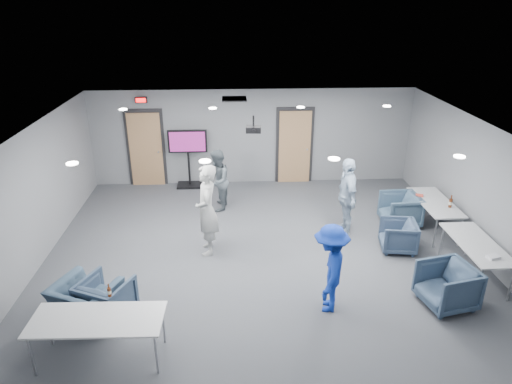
{
  "coord_description": "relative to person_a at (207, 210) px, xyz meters",
  "views": [
    {
      "loc": [
        -0.58,
        -8.44,
        5.0
      ],
      "look_at": [
        -0.1,
        0.41,
        1.2
      ],
      "focal_mm": 32.0,
      "sensor_mm": 36.0,
      "label": 1
    }
  ],
  "objects": [
    {
      "name": "floor",
      "position": [
        1.13,
        -0.06,
        -0.97
      ],
      "size": [
        9.0,
        9.0,
        0.0
      ],
      "primitive_type": "plane",
      "color": "#3B3E43",
      "rests_on": "ground"
    },
    {
      "name": "ceiling",
      "position": [
        1.13,
        -0.06,
        1.73
      ],
      "size": [
        9.0,
        9.0,
        0.0
      ],
      "primitive_type": "plane",
      "rotation": [
        3.14,
        0.0,
        0.0
      ],
      "color": "silver",
      "rests_on": "wall_back"
    },
    {
      "name": "wall_back",
      "position": [
        1.13,
        3.94,
        0.38
      ],
      "size": [
        9.0,
        0.02,
        2.7
      ],
      "primitive_type": "cube",
      "color": "slate",
      "rests_on": "floor"
    },
    {
      "name": "wall_front",
      "position": [
        1.13,
        -4.06,
        0.38
      ],
      "size": [
        9.0,
        0.02,
        2.7
      ],
      "primitive_type": "cube",
      "color": "slate",
      "rests_on": "floor"
    },
    {
      "name": "wall_left",
      "position": [
        -3.37,
        -0.06,
        0.38
      ],
      "size": [
        0.02,
        8.0,
        2.7
      ],
      "primitive_type": "cube",
      "color": "slate",
      "rests_on": "floor"
    },
    {
      "name": "wall_right",
      "position": [
        5.63,
        -0.06,
        0.38
      ],
      "size": [
        0.02,
        8.0,
        2.7
      ],
      "primitive_type": "cube",
      "color": "slate",
      "rests_on": "floor"
    },
    {
      "name": "door_left",
      "position": [
        -1.87,
        3.89,
        0.1
      ],
      "size": [
        1.06,
        0.17,
        2.24
      ],
      "color": "black",
      "rests_on": "wall_back"
    },
    {
      "name": "door_right",
      "position": [
        2.33,
        3.89,
        0.1
      ],
      "size": [
        1.06,
        0.17,
        2.24
      ],
      "color": "black",
      "rests_on": "wall_back"
    },
    {
      "name": "exit_sign",
      "position": [
        -1.87,
        3.87,
        1.48
      ],
      "size": [
        0.32,
        0.08,
        0.16
      ],
      "color": "black",
      "rests_on": "wall_back"
    },
    {
      "name": "hvac_diffuser",
      "position": [
        0.63,
        2.74,
        1.72
      ],
      "size": [
        0.6,
        0.6,
        0.03
      ],
      "primitive_type": "cube",
      "color": "black",
      "rests_on": "ceiling"
    },
    {
      "name": "downlights",
      "position": [
        1.13,
        -0.06,
        1.72
      ],
      "size": [
        6.18,
        3.78,
        0.02
      ],
      "color": "white",
      "rests_on": "ceiling"
    },
    {
      "name": "person_a",
      "position": [
        0.0,
        0.0,
        0.0
      ],
      "size": [
        0.51,
        0.73,
        1.94
      ],
      "primitive_type": "imported",
      "rotation": [
        0.0,
        0.0,
        -1.51
      ],
      "color": "#9EA19E",
      "rests_on": "floor"
    },
    {
      "name": "person_b",
      "position": [
        0.16,
        2.1,
        -0.19
      ],
      "size": [
        0.68,
        0.83,
        1.56
      ],
      "primitive_type": "imported",
      "rotation": [
        0.0,
        0.0,
        -1.69
      ],
      "color": "#515B62",
      "rests_on": "floor"
    },
    {
      "name": "person_c",
      "position": [
        3.08,
        0.72,
        -0.08
      ],
      "size": [
        0.47,
        1.06,
        1.79
      ],
      "primitive_type": "imported",
      "rotation": [
        0.0,
        0.0,
        -1.54
      ],
      "color": "#9CB2C9",
      "rests_on": "floor"
    },
    {
      "name": "person_d",
      "position": [
        2.15,
        -2.04,
        -0.17
      ],
      "size": [
        0.86,
        1.16,
        1.6
      ],
      "primitive_type": "imported",
      "rotation": [
        0.0,
        0.0,
        -1.86
      ],
      "color": "navy",
      "rests_on": "floor"
    },
    {
      "name": "chair_right_a",
      "position": [
        4.48,
        1.02,
        -0.59
      ],
      "size": [
        0.87,
        0.85,
        0.76
      ],
      "primitive_type": "imported",
      "rotation": [
        0.0,
        0.0,
        -1.53
      ],
      "color": "#3C5369",
      "rests_on": "floor"
    },
    {
      "name": "chair_right_b",
      "position": [
        4.03,
        -0.15,
        -0.64
      ],
      "size": [
        0.82,
        0.81,
        0.66
      ],
      "primitive_type": "imported",
      "rotation": [
        0.0,
        0.0,
        -1.72
      ],
      "color": "#314056",
      "rests_on": "floor"
    },
    {
      "name": "chair_right_c",
      "position": [
        4.22,
        -2.07,
        -0.58
      ],
      "size": [
        1.01,
        1.0,
        0.78
      ],
      "primitive_type": "imported",
      "rotation": [
        0.0,
        0.0,
        -1.35
      ],
      "color": "#35475D",
      "rests_on": "floor"
    },
    {
      "name": "chair_front_a",
      "position": [
        -1.61,
        -2.06,
        -0.61
      ],
      "size": [
        1.02,
        1.04,
        0.72
      ],
      "primitive_type": "imported",
      "rotation": [
        0.0,
        0.0,
        2.72
      ],
      "color": "#324358",
      "rests_on": "floor"
    },
    {
      "name": "chair_front_b",
      "position": [
        -1.95,
        -2.06,
        -0.64
      ],
      "size": [
        1.27,
        1.2,
        0.65
      ],
      "primitive_type": "imported",
      "rotation": [
        0.0,
        0.0,
        2.72
      ],
      "color": "#324457",
      "rests_on": "floor"
    },
    {
      "name": "table_right_a",
      "position": [
        5.13,
        0.68,
        -0.29
      ],
      "size": [
        0.71,
        1.7,
        0.73
      ],
      "rotation": [
        0.0,
        0.0,
        1.57
      ],
      "color": "#A8ABAD",
      "rests_on": "floor"
    },
    {
      "name": "table_right_b",
      "position": [
        5.13,
        -1.22,
        -0.29
      ],
      "size": [
        0.72,
        1.74,
        0.73
      ],
      "rotation": [
        0.0,
        0.0,
        1.57
      ],
      "color": "#A8ABAD",
      "rests_on": "floor"
    },
    {
      "name": "table_front_left",
      "position": [
        -1.46,
        -3.06,
        -0.28
      ],
      "size": [
        1.93,
        0.85,
        0.73
      ],
      "rotation": [
        0.0,
        0.0,
        -0.03
      ],
      "color": "#A8ABAD",
      "rests_on": "floor"
    },
    {
      "name": "bottle_front",
      "position": [
        -1.39,
        -2.53,
        -0.16
      ],
      "size": [
        0.06,
        0.06,
        0.23
      ],
      "color": "#51220E",
      "rests_on": "table_front_left"
    },
    {
      "name": "bottle_right",
      "position": [
        5.32,
        0.36,
        -0.13
      ],
      "size": [
        0.08,
        0.08,
        0.29
      ],
      "color": "#51220E",
      "rests_on": "table_right_a"
    },
    {
      "name": "snack_box",
      "position": [
        4.88,
        1.0,
        -0.22
      ],
      "size": [
        0.2,
        0.17,
        0.04
      ],
      "primitive_type": "cube",
      "rotation": [
        0.0,
        0.0,
        -0.41
      ],
      "color": "#CC4333",
      "rests_on": "table_right_a"
    },
    {
      "name": "wrapper",
      "position": [
        5.14,
        -1.76,
        -0.22
      ],
      "size": [
        0.24,
        0.2,
        0.05
      ],
      "primitive_type": "cube",
      "rotation": [
        0.0,
        0.0,
        0.27
      ],
      "color": "silver",
      "rests_on": "table_right_b"
    },
    {
      "name": "tv_stand",
      "position": [
        -0.68,
        3.69,
        -0.03
      ],
      "size": [
        1.08,
        0.51,
        1.65
      ],
      "color": "black",
      "rests_on": "floor"
    },
    {
      "name": "projector",
      "position": [
        1.01,
        0.97,
        1.44
      ],
      "size": [
        0.34,
        0.33,
        0.35
      ],
      "rotation": [
        0.0,
        0.0,
        -0.08
      ],
      "color": "black",
      "rests_on": "ceiling"
    }
  ]
}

